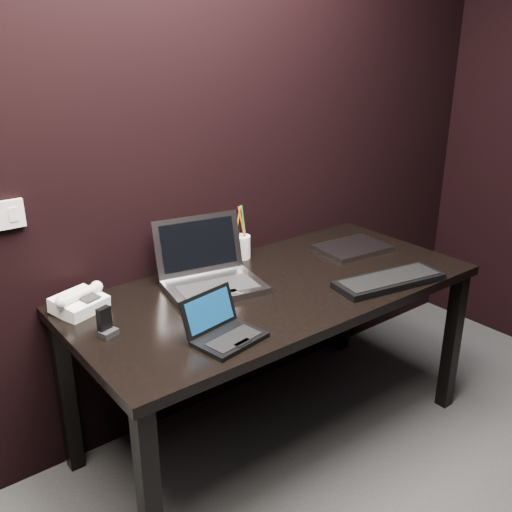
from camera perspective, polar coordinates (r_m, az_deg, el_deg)
wall_back at (r=2.35m, az=-9.99°, el=11.02°), size 4.00×0.00×4.00m
wall_switch at (r=2.16m, az=-24.08°, el=3.70°), size 0.15×0.02×0.10m
desk at (r=2.39m, az=1.98°, el=-4.63°), size 1.70×0.80×0.74m
netbook at (r=1.95m, az=-3.23°, el=-7.47°), size 0.26×0.24×0.15m
silver_laptop at (r=2.33m, az=-4.60°, el=-1.90°), size 0.44×0.41×0.26m
ext_keyboard at (r=2.43m, az=13.17°, el=-2.40°), size 0.50×0.25×0.03m
closed_laptop at (r=2.77m, az=9.61°, el=0.82°), size 0.35×0.27×0.02m
desk_phone at (r=2.22m, az=-17.24°, el=-4.42°), size 0.21×0.20×0.10m
mobile_phone at (r=2.03m, az=-14.80°, el=-6.68°), size 0.07×0.06×0.10m
pen_cup at (r=2.62m, az=-1.50°, el=1.01°), size 0.10×0.10×0.25m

